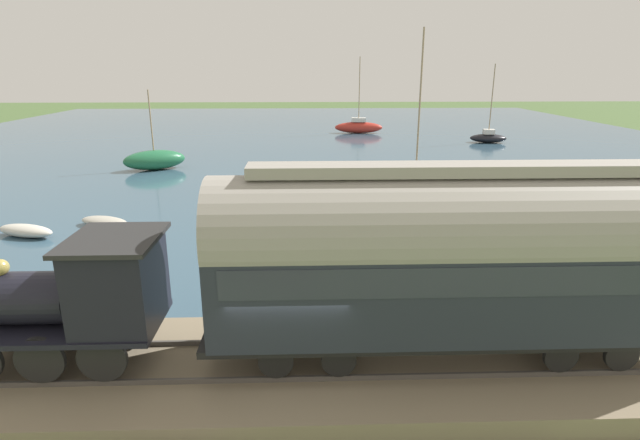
% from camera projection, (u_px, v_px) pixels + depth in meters
% --- Properties ---
extents(ground_plane, '(200.00, 200.00, 0.00)m').
position_uv_depth(ground_plane, '(290.00, 384.00, 11.60)').
color(ground_plane, '#476033').
extents(harbor_water, '(80.00, 80.00, 0.01)m').
position_uv_depth(harbor_water, '(299.00, 138.00, 52.38)').
color(harbor_water, '#38566B').
rests_on(harbor_water, ground).
extents(rail_embankment, '(4.43, 56.00, 0.64)m').
position_uv_depth(rail_embankment, '(290.00, 371.00, 11.67)').
color(rail_embankment, '#84755B').
rests_on(rail_embankment, ground).
extents(steam_locomotive, '(2.17, 5.29, 3.46)m').
position_uv_depth(steam_locomotive, '(69.00, 294.00, 10.91)').
color(steam_locomotive, black).
rests_on(steam_locomotive, rail_embankment).
extents(passenger_coach, '(2.39, 10.82, 4.50)m').
position_uv_depth(passenger_coach, '(448.00, 255.00, 10.95)').
color(passenger_coach, black).
rests_on(passenger_coach, rail_embankment).
extents(sailboat_red, '(1.88, 5.41, 8.21)m').
position_uv_depth(sailboat_red, '(359.00, 127.00, 55.94)').
color(sailboat_red, '#B72D23').
rests_on(sailboat_red, harbor_water).
extents(sailboat_black, '(2.20, 3.70, 7.41)m').
position_uv_depth(sailboat_black, '(488.00, 137.00, 48.88)').
color(sailboat_black, black).
rests_on(sailboat_black, harbor_water).
extents(sailboat_white, '(2.44, 6.55, 9.09)m').
position_uv_depth(sailboat_white, '(415.00, 187.00, 28.53)').
color(sailboat_white, white).
rests_on(sailboat_white, harbor_water).
extents(sailboat_green, '(3.39, 4.63, 5.61)m').
position_uv_depth(sailboat_green, '(155.00, 160.00, 35.81)').
color(sailboat_green, '#236B42').
rests_on(sailboat_green, harbor_water).
extents(rowboat_off_pier, '(1.88, 2.69, 0.45)m').
position_uv_depth(rowboat_off_pier, '(104.00, 222.00, 23.06)').
color(rowboat_off_pier, '#B7B2A3').
rests_on(rowboat_off_pier, harbor_water).
extents(rowboat_far_out, '(1.70, 2.87, 0.54)m').
position_uv_depth(rowboat_far_out, '(26.00, 231.00, 21.64)').
color(rowboat_far_out, beige).
rests_on(rowboat_far_out, harbor_water).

